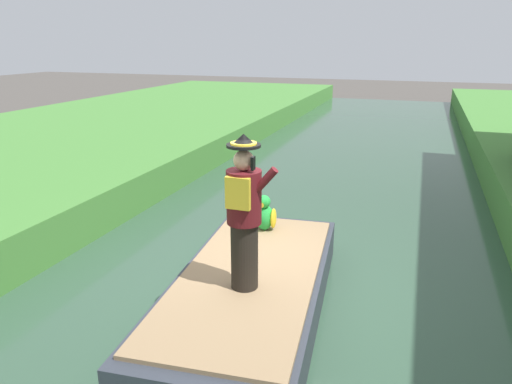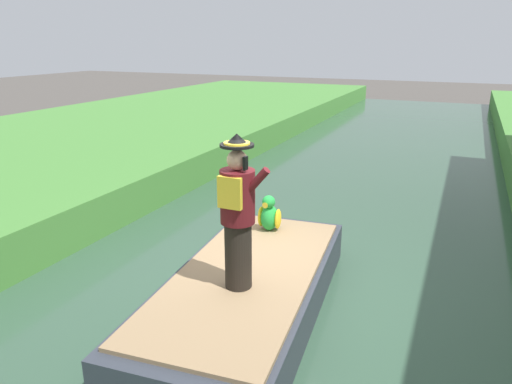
{
  "view_description": "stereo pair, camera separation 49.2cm",
  "coord_description": "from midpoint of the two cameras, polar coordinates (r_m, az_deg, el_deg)",
  "views": [
    {
      "loc": [
        1.85,
        -5.67,
        3.52
      ],
      "look_at": [
        -0.1,
        -0.07,
        1.61
      ],
      "focal_mm": 33.1,
      "sensor_mm": 36.0,
      "label": 1
    },
    {
      "loc": [
        2.31,
        -5.49,
        3.52
      ],
      "look_at": [
        -0.1,
        -0.07,
        1.61
      ],
      "focal_mm": 33.1,
      "sensor_mm": 36.0,
      "label": 2
    }
  ],
  "objects": [
    {
      "name": "parrot_plush",
      "position": [
        7.27,
        -0.89,
        -2.79
      ],
      "size": [
        0.36,
        0.35,
        0.57
      ],
      "color": "green",
      "rests_on": "boat"
    },
    {
      "name": "boat",
      "position": [
        6.24,
        -3.01,
        -12.14
      ],
      "size": [
        2.19,
        4.35,
        0.61
      ],
      "color": "#333842",
      "rests_on": "canal_water"
    },
    {
      "name": "person_pirate",
      "position": [
        5.37,
        -4.05,
        -2.73
      ],
      "size": [
        0.61,
        0.42,
        1.85
      ],
      "rotation": [
        0.0,
        0.0,
        0.07
      ],
      "color": "black",
      "rests_on": "boat"
    },
    {
      "name": "ground_plane",
      "position": [
        6.92,
        -1.08,
        -12.73
      ],
      "size": [
        80.0,
        80.0,
        0.0
      ],
      "primitive_type": "plane",
      "color": "#4C4742"
    },
    {
      "name": "canal_water",
      "position": [
        6.89,
        -1.08,
        -12.37
      ],
      "size": [
        6.87,
        48.0,
        0.1
      ],
      "primitive_type": "cube",
      "color": "#33513D",
      "rests_on": "ground"
    }
  ]
}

